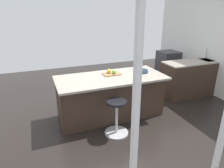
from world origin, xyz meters
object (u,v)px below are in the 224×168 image
at_px(cutting_board, 112,74).
at_px(kitchen_island, 110,96).
at_px(stool_by_window, 117,119).
at_px(apple_yellow, 109,71).
at_px(apple_green, 114,72).
at_px(oven_range, 168,65).
at_px(fruit_bowl, 143,71).

bearing_deg(cutting_board, kitchen_island, 55.03).
bearing_deg(kitchen_island, stool_by_window, 78.55).
bearing_deg(apple_yellow, kitchen_island, 79.53).
distance_m(cutting_board, apple_green, 0.07).
height_order(oven_range, stool_by_window, oven_range).
height_order(apple_green, fruit_bowl, apple_green).
bearing_deg(apple_yellow, fruit_bowl, 165.05).
relative_size(kitchen_island, fruit_bowl, 11.22).
xyz_separation_m(apple_yellow, fruit_bowl, (-0.71, 0.19, -0.02)).
bearing_deg(kitchen_island, apple_yellow, -100.47).
bearing_deg(apple_green, stool_by_window, 71.79).
distance_m(stool_by_window, apple_green, 1.01).
relative_size(apple_yellow, fruit_bowl, 0.45).
xyz_separation_m(kitchen_island, apple_green, (-0.11, -0.06, 0.50)).
xyz_separation_m(cutting_board, fruit_bowl, (-0.67, 0.13, 0.03)).
height_order(kitchen_island, cutting_board, cutting_board).
distance_m(apple_yellow, fruit_bowl, 0.74).
bearing_deg(kitchen_island, cutting_board, -124.97).
xyz_separation_m(kitchen_island, apple_yellow, (-0.03, -0.15, 0.51)).
xyz_separation_m(stool_by_window, cutting_board, (-0.21, -0.78, 0.59)).
height_order(cutting_board, fruit_bowl, fruit_bowl).
bearing_deg(oven_range, stool_by_window, 40.35).
xyz_separation_m(stool_by_window, apple_green, (-0.24, -0.74, 0.64)).
height_order(kitchen_island, fruit_bowl, fruit_bowl).
distance_m(kitchen_island, apple_yellow, 0.53).
bearing_deg(kitchen_island, fruit_bowl, 177.14).
distance_m(cutting_board, apple_yellow, 0.09).
relative_size(cutting_board, apple_yellow, 4.07).
relative_size(kitchen_island, stool_by_window, 3.29).
relative_size(cutting_board, fruit_bowl, 1.84).
xyz_separation_m(apple_green, fruit_bowl, (-0.64, 0.10, -0.02)).
bearing_deg(stool_by_window, oven_range, -139.65).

